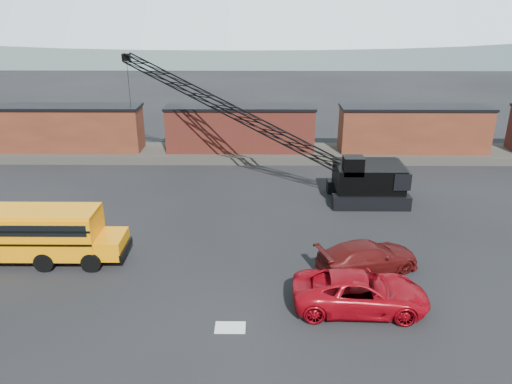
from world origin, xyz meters
TOP-DOWN VIEW (x-y plane):
  - ground at (0.00, 0.00)m, footprint 160.00×160.00m
  - gravel_berm at (0.00, 22.00)m, footprint 120.00×5.00m
  - boxcar_west_near at (-16.00, 22.00)m, footprint 13.70×3.10m
  - boxcar_mid at (0.00, 22.00)m, footprint 13.70×3.10m
  - boxcar_east_near at (16.00, 22.00)m, footprint 13.70×3.10m
  - snow_patch at (0.50, -4.00)m, footprint 1.40×0.90m
  - school_bus at (-11.87, 2.12)m, footprint 11.65×2.65m
  - red_pickup at (6.70, -2.38)m, footprint 6.62×3.22m
  - maroon_suv at (7.78, 1.25)m, footprint 6.19×4.00m
  - crawler_crane at (-0.67, 16.10)m, footprint 22.68×11.99m

SIDE VIEW (x-z plane):
  - ground at x=0.00m, z-range 0.00..0.00m
  - snow_patch at x=0.50m, z-range 0.00..0.02m
  - gravel_berm at x=0.00m, z-range 0.00..0.70m
  - maroon_suv at x=7.78m, z-range 0.00..1.67m
  - red_pickup at x=6.70m, z-range 0.00..1.81m
  - school_bus at x=-11.87m, z-range 0.20..3.39m
  - boxcar_west_near at x=-16.00m, z-range 0.68..4.85m
  - boxcar_mid at x=0.00m, z-range 0.68..4.85m
  - boxcar_east_near at x=16.00m, z-range 0.68..4.85m
  - crawler_crane at x=-0.67m, z-range 0.90..10.69m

